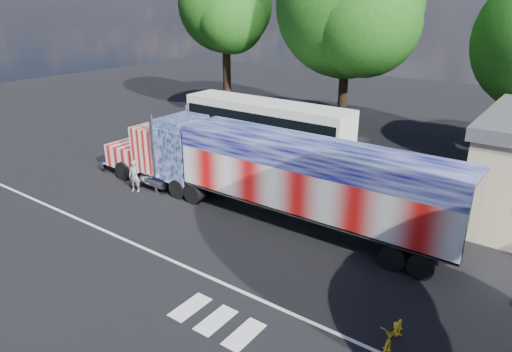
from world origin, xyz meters
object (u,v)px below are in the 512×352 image
Objects in this scene: tree_n_mid at (351,5)px; woman at (135,176)px; semi_truck at (266,171)px; bicycle at (394,334)px; coach_bus at (266,127)px; tree_nw_a at (226,5)px.

woman is at bearing -104.99° from tree_n_mid.
tree_n_mid is at bearing 50.31° from woman.
bicycle is at bearing -32.10° from semi_truck.
coach_bus is 0.91× the size of tree_nw_a.
bicycle is at bearing -36.90° from woman.
bicycle is (8.66, -5.43, -1.87)m from semi_truck.
tree_nw_a is at bearing 134.50° from semi_truck.
coach_bus is at bearing 54.56° from woman.
tree_nw_a reaches higher than semi_truck.
semi_truck reaches higher than coach_bus.
bicycle is 31.67m from tree_nw_a.
coach_bus is 7.23× the size of bicycle.
woman is 1.06× the size of bicycle.
woman is at bearing 165.22° from bicycle.
bicycle is 0.13× the size of tree_nw_a.
tree_nw_a is (-11.10, -0.55, -0.09)m from tree_n_mid.
tree_n_mid is at bearing 101.65° from semi_truck.
tree_nw_a is (-6.57, 16.35, 8.80)m from woman.
coach_bus reaches higher than woman.
tree_n_mid is (2.60, 6.76, 7.92)m from coach_bus.
woman is 16.66m from bicycle.
tree_nw_a reaches higher than bicycle.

